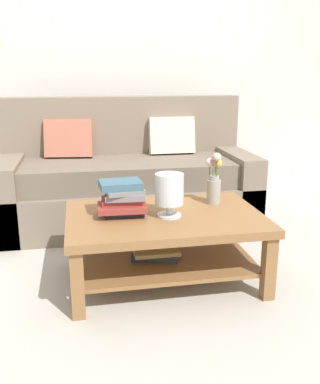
# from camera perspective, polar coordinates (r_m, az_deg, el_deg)

# --- Properties ---
(ground_plane) EXTENTS (10.00, 10.00, 0.00)m
(ground_plane) POSITION_cam_1_polar(r_m,az_deg,el_deg) (3.09, -1.09, -8.58)
(ground_plane) COLOR #B7B2A8
(back_wall) EXTENTS (6.40, 0.12, 2.70)m
(back_wall) POSITION_cam_1_polar(r_m,az_deg,el_deg) (4.46, -4.97, 16.60)
(back_wall) COLOR beige
(back_wall) RESTS_ON ground
(couch) EXTENTS (2.11, 0.90, 1.06)m
(couch) POSITION_cam_1_polar(r_m,az_deg,el_deg) (3.73, -4.39, 1.54)
(couch) COLOR #7A6B5B
(couch) RESTS_ON ground
(coffee_table) EXTENTS (1.18, 0.80, 0.43)m
(coffee_table) POSITION_cam_1_polar(r_m,az_deg,el_deg) (2.66, 0.56, -5.39)
(coffee_table) COLOR olive
(coffee_table) RESTS_ON ground
(book_stack_main) EXTENTS (0.30, 0.23, 0.21)m
(book_stack_main) POSITION_cam_1_polar(r_m,az_deg,el_deg) (2.59, -4.97, -0.80)
(book_stack_main) COLOR #2D333D
(book_stack_main) RESTS_ON coffee_table
(glass_hurricane_vase) EXTENTS (0.17, 0.17, 0.26)m
(glass_hurricane_vase) POSITION_cam_1_polar(r_m,az_deg,el_deg) (2.53, 1.24, 0.14)
(glass_hurricane_vase) COLOR silver
(glass_hurricane_vase) RESTS_ON coffee_table
(flower_pitcher) EXTENTS (0.10, 0.10, 0.34)m
(flower_pitcher) POSITION_cam_1_polar(r_m,az_deg,el_deg) (2.82, 7.16, 1.47)
(flower_pitcher) COLOR #9E998E
(flower_pitcher) RESTS_ON coffee_table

